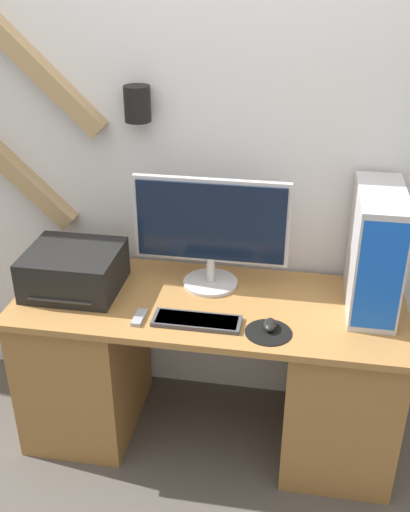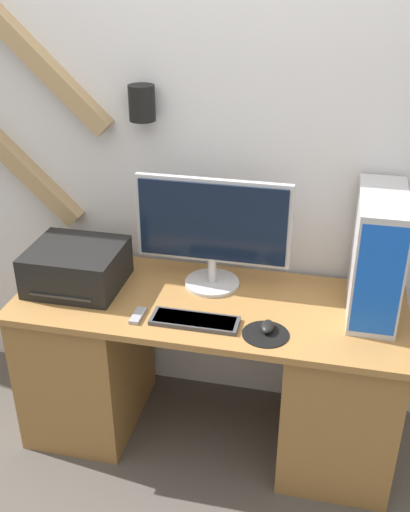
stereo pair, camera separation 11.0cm
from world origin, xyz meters
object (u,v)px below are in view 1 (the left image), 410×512
Objects in this scene: mouse at (270,325)px; computer_tower at (375,250)px; printer at (74,270)px; monitor at (211,227)px; remote_control at (139,317)px; keyboard at (197,321)px.

computer_tower is at bearing 33.85° from mouse.
mouse is 0.22× the size of printer.
computer_tower is at bearing -4.16° from monitor.
printer is at bearing 150.58° from remote_control.
mouse is 0.53m from computer_tower.
monitor reaches higher than remote_control.
computer_tower reaches higher than keyboard.
mouse is at bearing 0.84° from keyboard.
monitor reaches higher than printer.
remote_control is (0.34, -0.19, -0.08)m from printer.
keyboard reaches higher than remote_control.
mouse is at bearing -47.41° from monitor.
mouse is at bearing 1.86° from remote_control.
keyboard is at bearing -158.63° from computer_tower.
mouse is (0.29, -0.32, -0.26)m from monitor.
monitor reaches higher than mouse.
computer_tower reaches higher than printer.
printer is (-0.58, -0.14, -0.19)m from monitor.
computer_tower is (0.69, -0.05, -0.03)m from monitor.
printer is (-0.58, 0.18, 0.08)m from keyboard.
computer_tower reaches higher than monitor.
printer is at bearing -175.99° from computer_tower.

